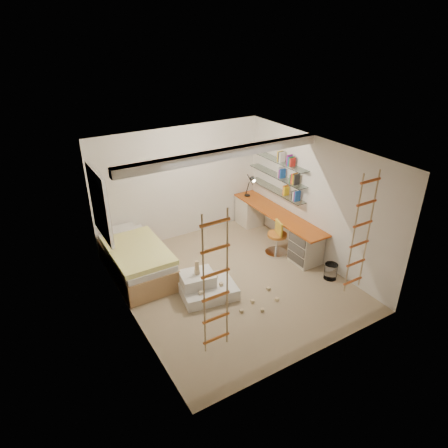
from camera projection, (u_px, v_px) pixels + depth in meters
floor at (232, 282)px, 7.84m from camera, size 4.50×4.50×0.00m
ceiling_beam at (224, 154)px, 6.92m from camera, size 4.00×0.18×0.16m
window_frame at (99, 204)px, 7.38m from camera, size 0.06×1.15×1.35m
window_blind at (102, 204)px, 7.40m from camera, size 0.02×1.00×1.20m
rope_ladder_left at (216, 285)px, 5.19m from camera, size 0.41×0.04×2.13m
rope_ladder_right at (361, 234)px, 6.43m from camera, size 0.41×0.04×2.13m
waste_bin at (331, 271)px, 7.88m from camera, size 0.26×0.26×0.32m
desk at (276, 226)px, 9.10m from camera, size 0.56×2.80×0.75m
shelves at (277, 176)px, 8.87m from camera, size 0.25×1.80×0.71m
bed at (137, 260)px, 7.95m from camera, size 1.02×2.00×0.69m
task_lamp at (251, 183)px, 9.47m from camera, size 0.14×0.36×0.57m
swivel_chair at (277, 242)px, 8.65m from camera, size 0.58×0.58×0.81m
play_platform at (205, 287)px, 7.41m from camera, size 1.11×0.93×0.44m
toy_blocks at (229, 288)px, 7.26m from camera, size 1.35×1.13×0.71m
books at (277, 170)px, 8.81m from camera, size 0.14×0.58×0.92m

